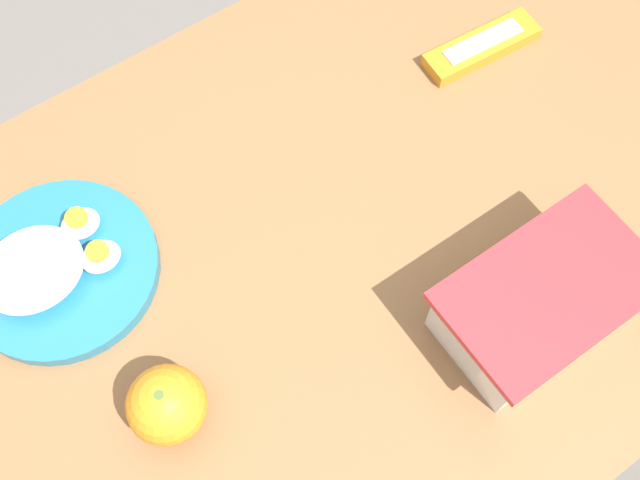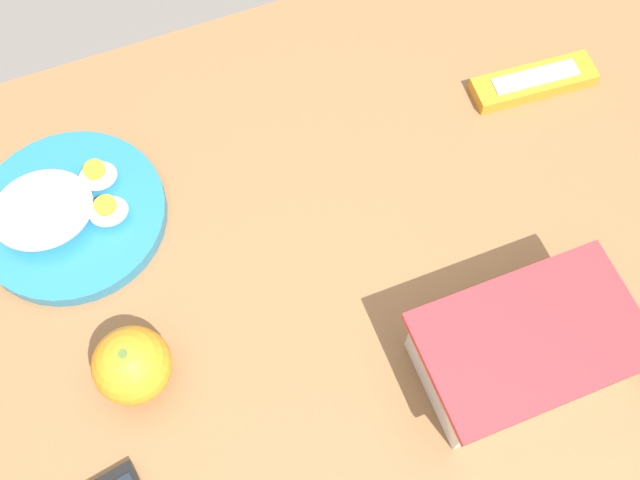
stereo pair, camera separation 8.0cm
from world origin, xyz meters
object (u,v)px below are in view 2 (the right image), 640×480
food_container (522,351)px  orange_fruit (132,365)px  rice_plate (64,212)px  candy_bar (534,82)px

food_container → orange_fruit: (0.36, -0.13, 0.00)m
rice_plate → food_container: bearing=139.8°
rice_plate → orange_fruit: bearing=97.5°
orange_fruit → candy_bar: orange_fruit is taller
food_container → rice_plate: 0.51m
orange_fruit → candy_bar: size_ratio=0.50×
rice_plate → candy_bar: size_ratio=1.35×
food_container → orange_fruit: size_ratio=2.71×
rice_plate → candy_bar: (-0.58, 0.03, -0.01)m
food_container → orange_fruit: food_container is taller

